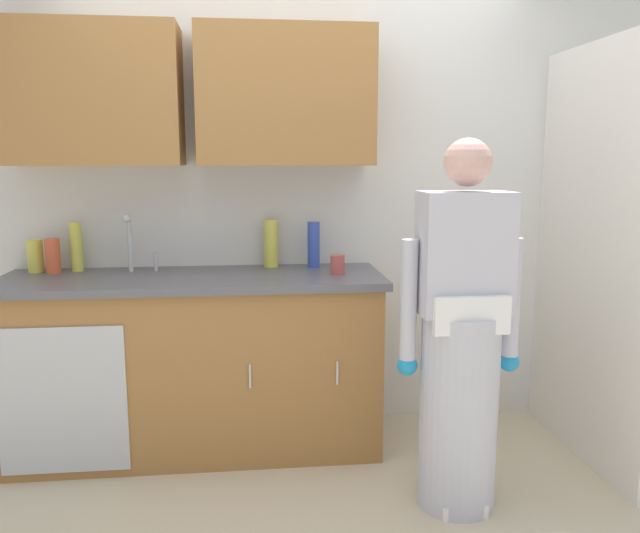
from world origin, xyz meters
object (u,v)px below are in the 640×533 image
at_px(bottle_dish_liquid, 76,247).
at_px(bottle_water_short, 35,256).
at_px(bottle_cleaner_spray, 314,245).
at_px(sink, 134,279).
at_px(cup_by_sink, 338,265).
at_px(person_at_sink, 460,355).
at_px(bottle_soap, 271,243).
at_px(bottle_water_tall, 53,256).

bearing_deg(bottle_dish_liquid, bottle_water_short, -176.57).
distance_m(bottle_dish_liquid, bottle_cleaner_spray, 1.27).
relative_size(sink, bottle_water_short, 2.89).
xyz_separation_m(bottle_cleaner_spray, cup_by_sink, (0.10, -0.22, -0.08)).
xyz_separation_m(bottle_water_short, bottle_dish_liquid, (0.21, 0.01, 0.05)).
xyz_separation_m(person_at_sink, bottle_dish_liquid, (-1.82, 0.91, 0.38)).
distance_m(bottle_water_short, bottle_dish_liquid, 0.21).
bearing_deg(bottle_cleaner_spray, cup_by_sink, -64.87).
bearing_deg(bottle_soap, bottle_cleaner_spray, -11.48).
bearing_deg(bottle_soap, sink, -163.06).
bearing_deg(bottle_soap, bottle_water_tall, -176.38).
height_order(sink, bottle_dish_liquid, sink).
height_order(sink, bottle_cleaner_spray, sink).
distance_m(sink, cup_by_sink, 1.05).
height_order(bottle_soap, bottle_cleaner_spray, bottle_soap).
height_order(bottle_water_short, bottle_soap, bottle_soap).
xyz_separation_m(bottle_water_tall, bottle_soap, (1.15, 0.07, 0.04)).
relative_size(sink, bottle_cleaner_spray, 1.98).
height_order(person_at_sink, bottle_soap, person_at_sink).
xyz_separation_m(sink, bottle_water_short, (-0.54, 0.19, 0.10)).
relative_size(sink, bottle_dish_liquid, 1.90).
bearing_deg(person_at_sink, cup_by_sink, 123.92).
distance_m(bottle_water_tall, bottle_dish_liquid, 0.13).
distance_m(bottle_water_short, bottle_cleaner_spray, 1.48).
bearing_deg(bottle_water_short, bottle_water_tall, -22.26).
xyz_separation_m(bottle_soap, cup_by_sink, (0.33, -0.27, -0.08)).
bearing_deg(cup_by_sink, person_at_sink, -56.08).
height_order(person_at_sink, bottle_cleaner_spray, person_at_sink).
height_order(bottle_water_tall, cup_by_sink, bottle_water_tall).
bearing_deg(sink, bottle_water_short, 160.98).
height_order(sink, cup_by_sink, sink).
distance_m(bottle_soap, cup_by_sink, 0.44).
distance_m(person_at_sink, bottle_dish_liquid, 2.07).
relative_size(bottle_dish_liquid, cup_by_sink, 2.64).
bearing_deg(bottle_water_tall, bottle_cleaner_spray, 1.05).
distance_m(sink, bottle_cleaner_spray, 0.97).
distance_m(bottle_cleaner_spray, cup_by_sink, 0.25).
xyz_separation_m(sink, bottle_cleaner_spray, (0.94, 0.17, 0.14)).
distance_m(person_at_sink, cup_by_sink, 0.85).
height_order(bottle_soap, cup_by_sink, bottle_soap).
bearing_deg(person_at_sink, bottle_dish_liquid, 153.38).
distance_m(bottle_dish_liquid, cup_by_sink, 1.40).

